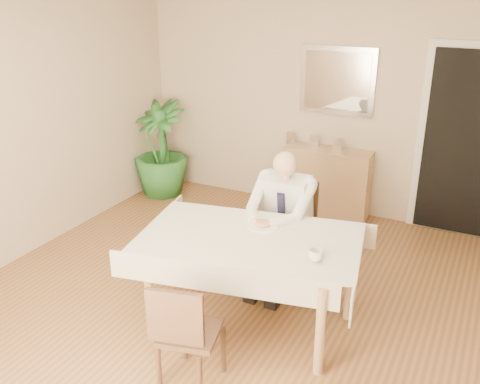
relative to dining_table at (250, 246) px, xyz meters
The scene contains 17 objects.
room 0.69m from the dining_table, behind, with size 5.00×5.02×2.60m.
doorway 2.81m from the dining_table, 62.57° to the left, with size 0.96×0.07×2.10m.
mirror 2.63m from the dining_table, 92.83° to the left, with size 0.86×0.04×0.76m.
dining_table is the anchor object (origin of this frame).
chair_far 0.90m from the dining_table, 90.00° to the left, with size 0.43×0.43×0.90m.
chair_near 0.92m from the dining_table, 93.19° to the right, with size 0.46×0.47×0.80m.
seated_man 0.59m from the dining_table, 90.00° to the left, with size 0.48×0.72×1.24m.
plate 0.23m from the dining_table, 85.42° to the left, with size 0.26×0.26×0.02m, color white.
food 0.24m from the dining_table, 85.42° to the left, with size 0.14×0.14×0.06m, color #92623E.
knife 0.20m from the dining_table, 69.54° to the left, with size 0.01×0.01×0.13m, color silver.
fork 0.19m from the dining_table, 98.53° to the left, with size 0.01×0.01×0.13m, color silver.
coffee_mug 0.61m from the dining_table, 12.70° to the right, with size 0.11×0.11×0.09m, color white.
sideboard 2.35m from the dining_table, 93.01° to the left, with size 1.00×0.34×0.80m, color #A87C53.
photo_frame_left 2.43m from the dining_table, 104.28° to the left, with size 0.10×0.02×0.14m, color silver.
photo_frame_center 2.39m from the dining_table, 97.55° to the left, with size 0.10×0.02×0.14m, color silver.
photo_frame_right 2.36m from the dining_table, 90.60° to the left, with size 0.10×0.02×0.14m, color silver.
potted_palm 2.98m from the dining_table, 138.12° to the left, with size 0.68×0.68×1.22m, color #1D4F1C.
Camera 1 is at (1.87, -3.36, 2.61)m, focal length 40.00 mm.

